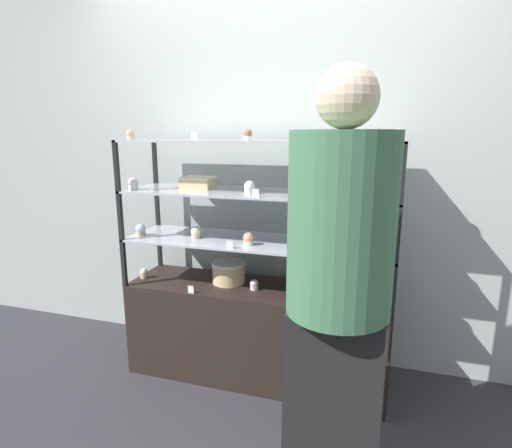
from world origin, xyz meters
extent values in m
plane|color=#2D2D33|center=(0.00, 0.00, 0.00)|extent=(20.00, 20.00, 0.00)
cube|color=#A8B2AD|center=(0.00, 0.36, 1.30)|extent=(8.00, 0.05, 2.60)
cube|color=black|center=(0.00, 0.00, 0.29)|extent=(1.56, 0.44, 0.58)
cube|color=black|center=(-0.77, 0.21, 0.73)|extent=(0.02, 0.02, 0.29)
cube|color=black|center=(0.77, 0.21, 0.73)|extent=(0.02, 0.02, 0.29)
cube|color=black|center=(-0.77, -0.21, 0.73)|extent=(0.02, 0.02, 0.29)
cube|color=black|center=(0.77, -0.21, 0.73)|extent=(0.02, 0.02, 0.29)
cube|color=#B7BCC6|center=(0.00, 0.00, 0.87)|extent=(1.56, 0.44, 0.01)
cube|color=black|center=(-0.77, 0.21, 1.02)|extent=(0.02, 0.02, 0.29)
cube|color=black|center=(0.77, 0.21, 1.02)|extent=(0.02, 0.02, 0.29)
cube|color=black|center=(-0.77, -0.21, 1.02)|extent=(0.02, 0.02, 0.29)
cube|color=black|center=(0.77, -0.21, 1.02)|extent=(0.02, 0.02, 0.29)
cube|color=#B7BCC6|center=(0.00, 0.00, 1.16)|extent=(1.56, 0.44, 0.01)
cube|color=black|center=(-0.77, 0.21, 1.31)|extent=(0.02, 0.02, 0.29)
cube|color=black|center=(0.77, 0.21, 1.31)|extent=(0.02, 0.02, 0.29)
cube|color=black|center=(-0.77, -0.21, 1.31)|extent=(0.02, 0.02, 0.29)
cube|color=black|center=(0.77, -0.21, 1.31)|extent=(0.02, 0.02, 0.29)
cube|color=#B7BCC6|center=(0.00, 0.00, 1.44)|extent=(1.56, 0.44, 0.01)
cylinder|color=#DBBC84|center=(-0.19, 0.03, 0.64)|extent=(0.20, 0.20, 0.11)
cylinder|color=white|center=(-0.19, 0.03, 0.71)|extent=(0.21, 0.21, 0.02)
cube|color=#DBBC84|center=(-0.38, 0.03, 1.19)|extent=(0.19, 0.16, 0.06)
cube|color=#F4EAB2|center=(-0.38, 0.03, 1.23)|extent=(0.19, 0.16, 0.01)
cylinder|color=#CCB28C|center=(-0.73, -0.06, 0.60)|extent=(0.05, 0.05, 0.02)
sphere|color=#F4EAB2|center=(-0.73, -0.06, 0.62)|extent=(0.05, 0.05, 0.05)
cylinder|color=white|center=(0.00, -0.04, 0.60)|extent=(0.05, 0.05, 0.02)
sphere|color=silver|center=(0.00, -0.04, 0.62)|extent=(0.05, 0.05, 0.05)
cylinder|color=#CCB28C|center=(0.72, -0.08, 0.60)|extent=(0.05, 0.05, 0.02)
sphere|color=white|center=(0.72, -0.08, 0.62)|extent=(0.05, 0.05, 0.05)
cube|color=white|center=(-0.33, -0.20, 0.60)|extent=(0.04, 0.00, 0.04)
cylinder|color=#CCB28C|center=(-0.72, -0.09, 0.88)|extent=(0.06, 0.06, 0.03)
sphere|color=silver|center=(-0.72, -0.09, 0.91)|extent=(0.06, 0.06, 0.06)
cylinder|color=#CCB28C|center=(-0.36, -0.04, 0.88)|extent=(0.06, 0.06, 0.03)
sphere|color=#F4EAB2|center=(-0.36, -0.04, 0.91)|extent=(0.06, 0.06, 0.06)
cylinder|color=white|center=(-0.01, -0.10, 0.88)|extent=(0.06, 0.06, 0.03)
sphere|color=#E5996B|center=(-0.01, -0.10, 0.91)|extent=(0.06, 0.06, 0.06)
cylinder|color=white|center=(0.37, -0.10, 0.88)|extent=(0.06, 0.06, 0.03)
sphere|color=white|center=(0.37, -0.10, 0.91)|extent=(0.06, 0.06, 0.06)
cylinder|color=beige|center=(0.73, -0.08, 0.88)|extent=(0.06, 0.06, 0.03)
sphere|color=#E5996B|center=(0.73, -0.08, 0.91)|extent=(0.06, 0.06, 0.06)
cube|color=white|center=(-0.09, -0.20, 0.89)|extent=(0.04, 0.00, 0.04)
cylinder|color=white|center=(-0.73, -0.12, 1.17)|extent=(0.06, 0.06, 0.03)
sphere|color=silver|center=(-0.73, -0.12, 1.20)|extent=(0.06, 0.06, 0.06)
cylinder|color=beige|center=(-0.01, -0.10, 1.17)|extent=(0.06, 0.06, 0.03)
sphere|color=white|center=(-0.01, -0.10, 1.20)|extent=(0.06, 0.06, 0.06)
cylinder|color=beige|center=(0.71, -0.11, 1.17)|extent=(0.06, 0.06, 0.03)
sphere|color=#E5996B|center=(0.71, -0.11, 1.20)|extent=(0.06, 0.06, 0.06)
cube|color=white|center=(0.06, -0.20, 1.18)|extent=(0.04, 0.00, 0.04)
cylinder|color=#CCB28C|center=(-0.73, -0.11, 1.46)|extent=(0.04, 0.04, 0.02)
sphere|color=#E5996B|center=(-0.73, -0.11, 1.49)|extent=(0.05, 0.05, 0.05)
cylinder|color=beige|center=(-0.01, -0.12, 1.46)|extent=(0.04, 0.04, 0.02)
sphere|color=#8C5B42|center=(-0.01, -0.12, 1.49)|extent=(0.05, 0.05, 0.05)
cylinder|color=white|center=(0.74, -0.06, 1.46)|extent=(0.04, 0.04, 0.02)
sphere|color=#E5996B|center=(0.74, -0.06, 1.49)|extent=(0.05, 0.05, 0.05)
cube|color=white|center=(-0.28, -0.20, 1.47)|extent=(0.04, 0.00, 0.04)
torus|color=#EFB2BC|center=(0.36, 0.01, 1.47)|extent=(0.13, 0.13, 0.03)
cube|color=black|center=(0.54, -0.67, 0.40)|extent=(0.38, 0.21, 0.80)
cylinder|color=#3F724C|center=(0.54, -0.67, 1.15)|extent=(0.40, 0.40, 0.70)
sphere|color=beige|center=(0.54, -0.67, 1.61)|extent=(0.23, 0.23, 0.23)
camera|label=1|loc=(0.66, -2.16, 1.48)|focal=28.00mm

